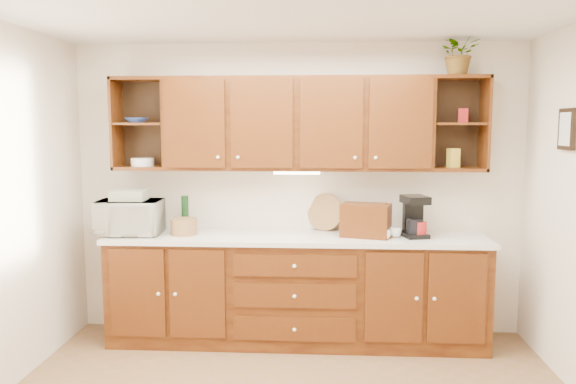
# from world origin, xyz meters

# --- Properties ---
(back_wall) EXTENTS (4.00, 0.00, 4.00)m
(back_wall) POSITION_xyz_m (0.00, 1.75, 1.30)
(back_wall) COLOR silver
(back_wall) RESTS_ON floor
(base_cabinets) EXTENTS (3.20, 0.60, 0.90)m
(base_cabinets) POSITION_xyz_m (0.00, 1.45, 0.45)
(base_cabinets) COLOR #331105
(base_cabinets) RESTS_ON floor
(countertop) EXTENTS (3.24, 0.64, 0.04)m
(countertop) POSITION_xyz_m (0.00, 1.44, 0.92)
(countertop) COLOR silver
(countertop) RESTS_ON base_cabinets
(upper_cabinets) EXTENTS (3.20, 0.33, 0.80)m
(upper_cabinets) POSITION_xyz_m (0.01, 1.59, 1.89)
(upper_cabinets) COLOR #331105
(upper_cabinets) RESTS_ON back_wall
(undercabinet_light) EXTENTS (0.40, 0.05, 0.02)m
(undercabinet_light) POSITION_xyz_m (0.00, 1.53, 1.47)
(undercabinet_light) COLOR white
(undercabinet_light) RESTS_ON upper_cabinets
(framed_picture) EXTENTS (0.03, 0.24, 0.30)m
(framed_picture) POSITION_xyz_m (1.98, 0.90, 1.85)
(framed_picture) COLOR black
(framed_picture) RESTS_ON right_wall
(wicker_basket) EXTENTS (0.29, 0.29, 0.14)m
(wicker_basket) POSITION_xyz_m (-0.97, 1.42, 1.01)
(wicker_basket) COLOR olive
(wicker_basket) RESTS_ON countertop
(microwave) EXTENTS (0.56, 0.39, 0.30)m
(microwave) POSITION_xyz_m (-1.44, 1.40, 1.09)
(microwave) COLOR beige
(microwave) RESTS_ON countertop
(towel_stack) EXTENTS (0.29, 0.22, 0.09)m
(towel_stack) POSITION_xyz_m (-1.44, 1.40, 1.28)
(towel_stack) COLOR #D3B763
(towel_stack) RESTS_ON microwave
(wine_bottle) EXTENTS (0.07, 0.07, 0.32)m
(wine_bottle) POSITION_xyz_m (-0.99, 1.57, 1.10)
(wine_bottle) COLOR black
(wine_bottle) RESTS_ON countertop
(woven_tray) EXTENTS (0.34, 0.22, 0.33)m
(woven_tray) POSITION_xyz_m (0.25, 1.69, 0.95)
(woven_tray) COLOR olive
(woven_tray) RESTS_ON countertop
(bread_box) EXTENTS (0.45, 0.35, 0.28)m
(bread_box) POSITION_xyz_m (0.59, 1.43, 1.08)
(bread_box) COLOR #331105
(bread_box) RESTS_ON countertop
(mug_tree) EXTENTS (0.26, 0.26, 0.30)m
(mug_tree) POSITION_xyz_m (0.76, 1.39, 0.99)
(mug_tree) COLOR #331105
(mug_tree) RESTS_ON countertop
(canister_red) EXTENTS (0.12, 0.12, 0.14)m
(canister_red) POSITION_xyz_m (1.04, 1.38, 1.01)
(canister_red) COLOR maroon
(canister_red) RESTS_ON countertop
(canister_white) EXTENTS (0.09, 0.09, 0.20)m
(canister_white) POSITION_xyz_m (0.58, 1.48, 1.04)
(canister_white) COLOR white
(canister_white) RESTS_ON countertop
(canister_yellow) EXTENTS (0.09, 0.09, 0.10)m
(canister_yellow) POSITION_xyz_m (0.54, 1.41, 0.99)
(canister_yellow) COLOR yellow
(canister_yellow) RESTS_ON countertop
(coffee_maker) EXTENTS (0.24, 0.28, 0.35)m
(coffee_maker) POSITION_xyz_m (1.00, 1.45, 1.11)
(coffee_maker) COLOR black
(coffee_maker) RESTS_ON countertop
(bowl_stack) EXTENTS (0.23, 0.23, 0.04)m
(bowl_stack) POSITION_xyz_m (-1.40, 1.56, 1.92)
(bowl_stack) COLOR #2A479C
(bowl_stack) RESTS_ON upper_cabinets
(plate_stack) EXTENTS (0.21, 0.21, 0.07)m
(plate_stack) POSITION_xyz_m (-1.37, 1.58, 1.56)
(plate_stack) COLOR white
(plate_stack) RESTS_ON upper_cabinets
(pantry_box_yellow) EXTENTS (0.11, 0.10, 0.16)m
(pantry_box_yellow) POSITION_xyz_m (1.33, 1.57, 1.60)
(pantry_box_yellow) COLOR yellow
(pantry_box_yellow) RESTS_ON upper_cabinets
(pantry_box_red) EXTENTS (0.09, 0.08, 0.12)m
(pantry_box_red) POSITION_xyz_m (1.40, 1.58, 1.96)
(pantry_box_red) COLOR maroon
(pantry_box_red) RESTS_ON upper_cabinets
(potted_plant) EXTENTS (0.39, 0.36, 0.37)m
(potted_plant) POSITION_xyz_m (1.35, 1.55, 2.47)
(potted_plant) COLOR #999999
(potted_plant) RESTS_ON upper_cabinets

